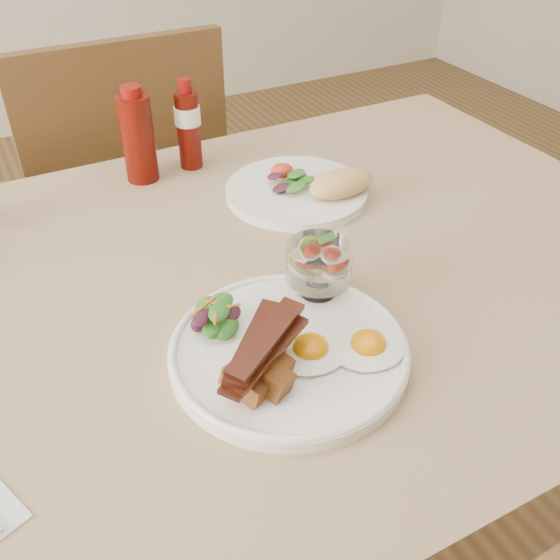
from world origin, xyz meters
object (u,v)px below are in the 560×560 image
Objects in this scene: chair_far at (127,205)px; ketchup_bottle at (138,137)px; main_plate at (289,352)px; hot_sauce_bottle at (188,126)px; fruit_cup at (319,263)px; table at (245,326)px; second_plate at (307,188)px.

chair_far is 5.68× the size of ketchup_bottle.
hot_sauce_bottle reaches higher than main_plate.
ketchup_bottle is (-0.01, 0.51, 0.07)m from main_plate.
ketchup_bottle reaches higher than hot_sauce_bottle.
main_plate is at bearing -138.29° from fruit_cup.
fruit_cup is at bearing -56.44° from table.
second_plate is at bearing -40.61° from ketchup_bottle.
hot_sauce_bottle is (-0.00, 0.44, 0.01)m from fruit_cup.
main_plate is 1.76× the size of hot_sauce_bottle.
ketchup_bottle is (-0.03, -0.32, 0.30)m from chair_far.
chair_far is at bearing 84.45° from ketchup_bottle.
ketchup_bottle is 1.03× the size of hot_sauce_bottle.
chair_far is 0.81m from fruit_cup.
main_plate is at bearing -91.30° from chair_far.
fruit_cup is 0.45m from ketchup_bottle.
chair_far is 3.32× the size of main_plate.
main_plate is 0.12m from fruit_cup.
main_plate is 3.32× the size of fruit_cup.
ketchup_bottle is at bearing 139.39° from second_plate.
ketchup_bottle is (-0.03, 0.34, 0.17)m from table.
table is 0.68m from chair_far.
fruit_cup is 0.53× the size of hot_sauce_bottle.
chair_far is (0.00, 0.66, -0.14)m from table.
hot_sauce_bottle is at bearing 3.62° from ketchup_bottle.
chair_far is 0.44m from hot_sauce_bottle.
ketchup_bottle is at bearing 102.14° from fruit_cup.
main_plate is 1.19× the size of second_plate.
table is 0.26m from second_plate.
table is at bearing 123.56° from fruit_cup.
table is 0.19m from main_plate.
fruit_cup is 0.44m from hot_sauce_bottle.
table is 5.63× the size of second_plate.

